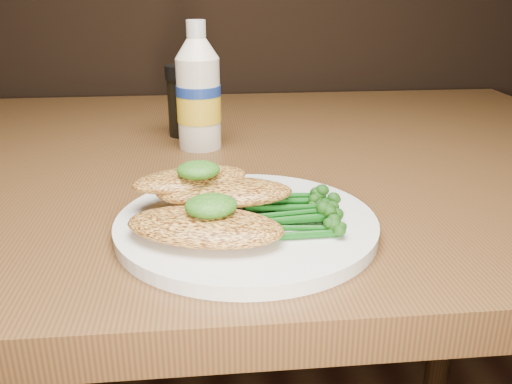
{
  "coord_description": "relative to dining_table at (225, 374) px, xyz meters",
  "views": [
    {
      "loc": [
        -0.02,
        0.34,
        0.97
      ],
      "look_at": [
        0.03,
        0.8,
        0.79
      ],
      "focal_mm": 38.35,
      "sensor_mm": 36.0,
      "label": 1
    }
  ],
  "objects": [
    {
      "name": "pesto_back",
      "position": [
        -0.03,
        -0.22,
        0.43
      ],
      "size": [
        0.04,
        0.04,
        0.02
      ],
      "primitive_type": "ellipsoid",
      "rotation": [
        0.0,
        0.0,
        0.02
      ],
      "color": "#0D3307",
      "rests_on": "chicken_back"
    },
    {
      "name": "chicken_mid",
      "position": [
        -0.0,
        -0.23,
        0.41
      ],
      "size": [
        0.14,
        0.07,
        0.02
      ],
      "primitive_type": "ellipsoid",
      "rotation": [
        0.0,
        0.0,
        -0.07
      ],
      "color": "gold",
      "rests_on": "plate"
    },
    {
      "name": "chicken_back",
      "position": [
        -0.03,
        -0.21,
        0.41
      ],
      "size": [
        0.13,
        0.09,
        0.02
      ],
      "primitive_type": "ellipsoid",
      "rotation": [
        0.0,
        0.0,
        0.29
      ],
      "color": "gold",
      "rests_on": "plate"
    },
    {
      "name": "chicken_front",
      "position": [
        -0.02,
        -0.29,
        0.4
      ],
      "size": [
        0.15,
        0.11,
        0.02
      ],
      "primitive_type": "ellipsoid",
      "rotation": [
        0.0,
        0.0,
        -0.3
      ],
      "color": "gold",
      "rests_on": "plate"
    },
    {
      "name": "pepper_grinder",
      "position": [
        -0.05,
        0.09,
        0.43
      ],
      "size": [
        0.05,
        0.05,
        0.1
      ],
      "primitive_type": null,
      "rotation": [
        0.0,
        0.0,
        -0.29
      ],
      "color": "black",
      "rests_on": "dining_table"
    },
    {
      "name": "dining_table",
      "position": [
        0.0,
        0.0,
        0.0
      ],
      "size": [
        1.2,
        0.8,
        0.75
      ],
      "primitive_type": null,
      "color": "#472915",
      "rests_on": "floor"
    },
    {
      "name": "mayo_bottle",
      "position": [
        -0.02,
        0.03,
        0.46
      ],
      "size": [
        0.07,
        0.07,
        0.17
      ],
      "primitive_type": null,
      "rotation": [
        0.0,
        0.0,
        0.26
      ],
      "color": "white",
      "rests_on": "dining_table"
    },
    {
      "name": "broccolini_bundle",
      "position": [
        0.06,
        -0.26,
        0.4
      ],
      "size": [
        0.13,
        0.11,
        0.02
      ],
      "primitive_type": null,
      "rotation": [
        0.0,
        0.0,
        -0.12
      ],
      "color": "#114D12",
      "rests_on": "plate"
    },
    {
      "name": "plate",
      "position": [
        0.02,
        -0.25,
        0.38
      ],
      "size": [
        0.25,
        0.25,
        0.01
      ],
      "primitive_type": "cylinder",
      "color": "white",
      "rests_on": "dining_table"
    },
    {
      "name": "pesto_front",
      "position": [
        -0.02,
        -0.28,
        0.42
      ],
      "size": [
        0.05,
        0.05,
        0.02
      ],
      "primitive_type": "ellipsoid",
      "rotation": [
        0.0,
        0.0,
        0.2
      ],
      "color": "#0D3307",
      "rests_on": "chicken_front"
    }
  ]
}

